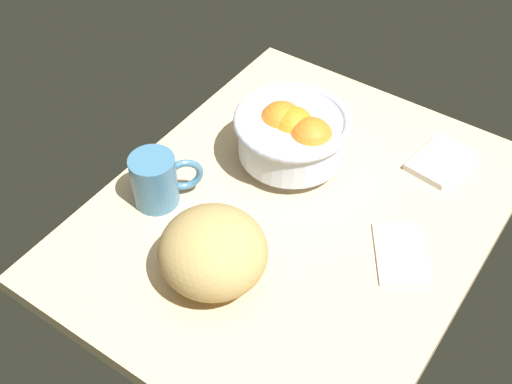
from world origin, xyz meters
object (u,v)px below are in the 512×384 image
object	(u,v)px
bread_loaf	(213,252)
mug	(157,180)
napkin_spare	(440,160)
fruit_bowl	(293,133)
napkin_folded	(401,253)

from	to	relation	value
bread_loaf	mug	bearing A→B (deg)	-113.22
bread_loaf	napkin_spare	distance (cm)	46.10
fruit_bowl	mug	distance (cm)	24.42
fruit_bowl	napkin_folded	world-z (taller)	fruit_bowl
napkin_spare	mug	size ratio (longest dim) A/B	1.12
napkin_folded	fruit_bowl	bearing A→B (deg)	-108.23
fruit_bowl	napkin_folded	distance (cm)	27.28
bread_loaf	napkin_folded	bearing A→B (deg)	132.41
fruit_bowl	bread_loaf	size ratio (longest dim) A/B	1.25
napkin_spare	mug	xyz separation A→B (cm)	(34.82, -35.04, 3.98)
bread_loaf	mug	size ratio (longest dim) A/B	1.56
bread_loaf	napkin_spare	world-z (taller)	bread_loaf
napkin_spare	mug	distance (cm)	49.56
fruit_bowl	mug	xyz separation A→B (cm)	(20.49, -13.14, -1.90)
napkin_spare	fruit_bowl	bearing A→B (deg)	-56.81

